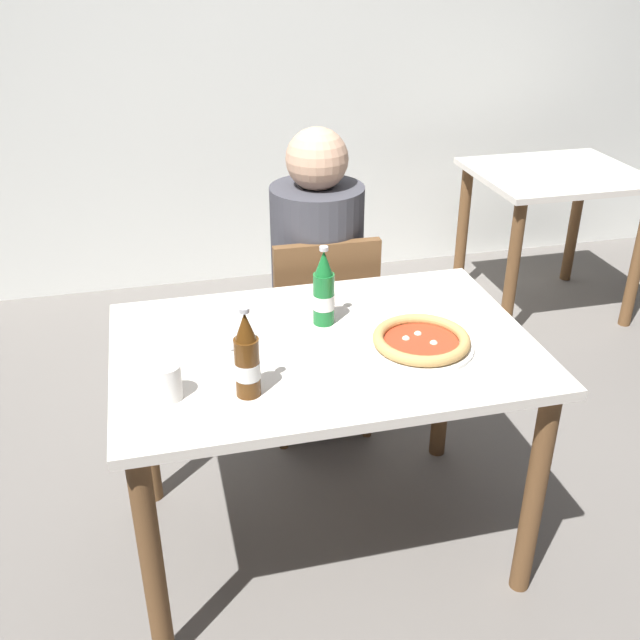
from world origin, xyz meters
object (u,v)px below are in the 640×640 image
beer_bottle_left (324,292)px  paper_cup (167,382)px  pizza_margherita_near (421,341)px  napkin_with_cutlery (215,337)px  beer_bottle_center (247,359)px  dining_table_main (324,377)px  diner_seated (317,293)px  chair_behind_table (320,323)px  dining_table_background (553,202)px

beer_bottle_left → paper_cup: bearing=-148.1°
pizza_margherita_near → napkin_with_cutlery: pizza_margherita_near is taller
pizza_margherita_near → beer_bottle_center: (-0.51, -0.12, 0.08)m
beer_bottle_center → dining_table_main: bearing=39.4°
napkin_with_cutlery → pizza_margherita_near: bearing=-19.5°
beer_bottle_left → beer_bottle_center: 0.43m
dining_table_main → beer_bottle_center: bearing=-140.6°
diner_seated → pizza_margherita_near: diner_seated is taller
diner_seated → napkin_with_cutlery: (-0.44, -0.55, 0.17)m
chair_behind_table → diner_seated: 0.11m
chair_behind_table → napkin_with_cutlery: (-0.44, -0.50, 0.27)m
dining_table_main → beer_bottle_center: 0.39m
pizza_margherita_near → diner_seated: bearing=99.2°
chair_behind_table → dining_table_main: bearing=78.0°
dining_table_main → beer_bottle_center: beer_bottle_center is taller
diner_seated → napkin_with_cutlery: diner_seated is taller
chair_behind_table → napkin_with_cutlery: chair_behind_table is taller
beer_bottle_center → paper_cup: bearing=171.2°
dining_table_main → pizza_margherita_near: (0.26, -0.09, 0.14)m
diner_seated → paper_cup: diner_seated is taller
beer_bottle_left → paper_cup: beer_bottle_left is taller
chair_behind_table → paper_cup: (-0.59, -0.78, 0.32)m
dining_table_background → napkin_with_cutlery: (-1.84, -1.28, 0.16)m
chair_behind_table → pizza_margherita_near: (0.12, -0.70, 0.29)m
diner_seated → dining_table_main: bearing=-101.9°
beer_bottle_center → napkin_with_cutlery: 0.33m
dining_table_background → beer_bottle_left: 1.98m
napkin_with_cutlery → beer_bottle_center: bearing=-80.8°
diner_seated → beer_bottle_left: size_ratio=4.89×
dining_table_background → beer_bottle_center: (-1.79, -1.59, 0.26)m
pizza_margherita_near → beer_bottle_left: 0.32m
diner_seated → dining_table_background: 1.57m
paper_cup → napkin_with_cutlery: bearing=62.5°
beer_bottle_center → pizza_margherita_near: bearing=12.8°
dining_table_background → beer_bottle_left: (-1.51, -1.26, 0.26)m
dining_table_background → paper_cup: size_ratio=8.42×
diner_seated → napkin_with_cutlery: bearing=-128.6°
chair_behind_table → dining_table_background: bearing=-150.3°
diner_seated → dining_table_background: (1.40, 0.72, 0.01)m
dining_table_main → diner_seated: 0.68m
diner_seated → paper_cup: (-0.59, -0.84, 0.21)m
beer_bottle_left → napkin_with_cutlery: 0.35m
dining_table_main → diner_seated: size_ratio=0.99×
napkin_with_cutlery → dining_table_background: bearing=34.8°
paper_cup → beer_bottle_left: bearing=31.9°
pizza_margherita_near → napkin_with_cutlery: size_ratio=1.53×
dining_table_main → napkin_with_cutlery: bearing=160.1°
diner_seated → beer_bottle_center: diner_seated is taller
chair_behind_table → beer_bottle_center: size_ratio=3.44×
dining_table_main → beer_bottle_center: (-0.25, -0.21, 0.22)m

